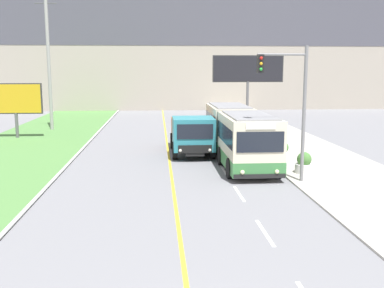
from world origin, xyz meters
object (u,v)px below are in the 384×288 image
object	(u,v)px
utility_pole_far	(49,59)
billboard_large	(248,71)
city_bus	(238,134)
planter_round_second	(282,151)
traffic_light_mast	(291,97)
billboard_small	(15,100)
planter_round_near	(304,164)
planter_round_far	(255,133)
dump_truck	(192,135)
planter_round_third	(269,140)

from	to	relation	value
utility_pole_far	billboard_large	xyz separation A→B (m)	(17.36, 1.00, -1.05)
city_bus	planter_round_second	bearing A→B (deg)	-5.17
utility_pole_far	traffic_light_mast	distance (m)	24.94
city_bus	billboard_small	distance (m)	18.09
billboard_small	planter_round_near	xyz separation A→B (m)	(17.97, -13.48, -2.36)
traffic_light_mast	city_bus	bearing A→B (deg)	104.10
billboard_small	planter_round_second	size ratio (longest dim) A/B	4.19
city_bus	traffic_light_mast	distance (m)	6.22
billboard_small	planter_round_far	xyz separation A→B (m)	(17.91, -2.30, -2.35)
dump_truck	billboard_large	xyz separation A→B (m)	(6.12, 13.73, 3.79)
utility_pole_far	planter_round_far	size ratio (longest dim) A/B	11.26
dump_truck	planter_round_third	bearing A→B (deg)	21.39
planter_round_far	billboard_large	bearing A→B (deg)	82.77
planter_round_second	dump_truck	bearing A→B (deg)	162.15
traffic_light_mast	planter_round_far	xyz separation A→B (m)	(1.19, 12.76, -3.41)
city_bus	planter_round_second	size ratio (longest dim) A/B	11.68
traffic_light_mast	planter_round_far	bearing A→B (deg)	84.66
billboard_large	planter_round_far	xyz separation A→B (m)	(-1.01, -7.93, -4.48)
billboard_small	planter_round_second	world-z (taller)	billboard_small
billboard_small	planter_round_near	world-z (taller)	billboard_small
city_bus	planter_round_near	bearing A→B (deg)	-56.19
planter_round_third	planter_round_far	world-z (taller)	planter_round_third
traffic_light_mast	billboard_large	world-z (taller)	billboard_large
utility_pole_far	planter_round_near	xyz separation A→B (m)	(16.42, -18.10, -5.54)
utility_pole_far	billboard_small	bearing A→B (deg)	-108.60
city_bus	utility_pole_far	xyz separation A→B (m)	(-13.77, 14.14, 4.59)
billboard_large	planter_round_near	bearing A→B (deg)	-92.81
planter_round_near	planter_round_second	xyz separation A→B (m)	(-0.06, 3.72, -0.03)
planter_round_near	planter_round_far	bearing A→B (deg)	90.34
city_bus	dump_truck	size ratio (longest dim) A/B	1.85
planter_round_third	traffic_light_mast	bearing A→B (deg)	-98.65
utility_pole_far	traffic_light_mast	size ratio (longest dim) A/B	1.93
city_bus	utility_pole_far	bearing A→B (deg)	134.23
billboard_small	planter_round_third	size ratio (longest dim) A/B	3.84
planter_round_third	billboard_large	bearing A→B (deg)	85.95
planter_round_second	billboard_large	bearing A→B (deg)	86.29
planter_round_near	planter_round_third	bearing A→B (deg)	89.12
city_bus	dump_truck	world-z (taller)	city_bus
utility_pole_far	planter_round_near	distance (m)	25.06
dump_truck	traffic_light_mast	world-z (taller)	traffic_light_mast
planter_round_second	billboard_small	bearing A→B (deg)	151.44
dump_truck	billboard_small	xyz separation A→B (m)	(-12.79, 8.10, 1.66)
billboard_small	utility_pole_far	bearing A→B (deg)	71.40
planter_round_second	utility_pole_far	bearing A→B (deg)	138.69
traffic_light_mast	planter_round_near	size ratio (longest dim) A/B	5.94
utility_pole_far	traffic_light_mast	xyz separation A→B (m)	(15.16, -19.69, -2.13)
planter_round_near	billboard_large	bearing A→B (deg)	87.19
dump_truck	utility_pole_far	bearing A→B (deg)	131.44
city_bus	planter_round_third	xyz separation A→B (m)	(2.77, 3.49, -0.94)
utility_pole_far	traffic_light_mast	bearing A→B (deg)	-52.40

